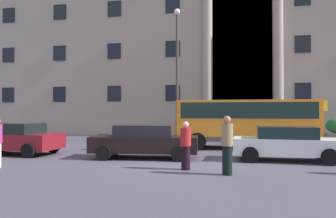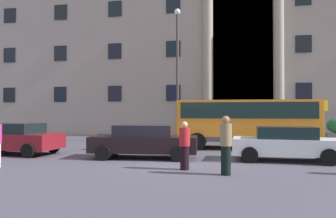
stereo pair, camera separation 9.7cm
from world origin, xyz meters
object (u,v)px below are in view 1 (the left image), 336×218
hedge_planter_entrance_right (187,129)px  lamppost_plaza_centre (177,66)px  parked_sedan_far (15,138)px  pedestrian_woman_dark_dress (227,145)px  bus_stop_sign (323,118)px  motorcycle_near_kerb (336,146)px  orange_minibus (246,120)px  parked_sedan_second (286,143)px  motorcycle_far_end (106,141)px  pedestrian_child_trailing (186,146)px  parked_coupe_end (145,141)px  hedge_planter_entrance_left (283,130)px

hedge_planter_entrance_right → lamppost_plaza_centre: bearing=-96.7°
parked_sedan_far → pedestrian_woman_dark_dress: size_ratio=2.33×
lamppost_plaza_centre → parked_sedan_far: bearing=-133.1°
bus_stop_sign → motorcycle_near_kerb: (-0.60, -3.97, -1.18)m
orange_minibus → motorcycle_near_kerb: orange_minibus is taller
bus_stop_sign → motorcycle_near_kerb: bearing=-98.5°
parked_sedan_second → pedestrian_woman_dark_dress: bearing=-121.1°
motorcycle_near_kerb → motorcycle_far_end: (-10.89, 0.23, -0.00)m
pedestrian_child_trailing → bus_stop_sign: bearing=179.2°
bus_stop_sign → parked_sedan_far: bearing=-158.0°
motorcycle_near_kerb → pedestrian_child_trailing: bearing=-140.4°
parked_coupe_end → pedestrian_woman_dark_dress: 4.63m
parked_sedan_second → motorcycle_far_end: 8.72m
hedge_planter_entrance_right → parked_sedan_second: (5.13, -9.55, -0.04)m
bus_stop_sign → hedge_planter_entrance_right: bearing=156.1°
parked_coupe_end → pedestrian_child_trailing: pedestrian_child_trailing is taller
parked_sedan_far → lamppost_plaza_centre: size_ratio=0.49×
motorcycle_far_end → lamppost_plaza_centre: lamppost_plaza_centre is taller
hedge_planter_entrance_left → parked_coupe_end: hedge_planter_entrance_left is taller
motorcycle_near_kerb → lamppost_plaza_centre: size_ratio=0.23×
parked_coupe_end → pedestrian_woman_dark_dress: (3.43, -3.11, 0.20)m
orange_minibus → motorcycle_far_end: orange_minibus is taller
hedge_planter_entrance_left → motorcycle_near_kerb: size_ratio=0.81×
pedestrian_woman_dark_dress → motorcycle_far_end: bearing=-16.0°
parked_coupe_end → motorcycle_far_end: size_ratio=2.39×
hedge_planter_entrance_left → motorcycle_far_end: (-9.79, -6.74, -0.31)m
lamppost_plaza_centre → hedge_planter_entrance_left: bearing=17.1°
orange_minibus → pedestrian_child_trailing: bearing=-110.0°
bus_stop_sign → orange_minibus: bearing=-159.2°
parked_coupe_end → parked_sedan_far: 6.25m
hedge_planter_entrance_left → parked_sedan_far: hedge_planter_entrance_left is taller
parked_sedan_far → parked_sedan_second: size_ratio=1.01×
parked_sedan_second → pedestrian_woman_dark_dress: 4.10m
motorcycle_near_kerb → pedestrian_woman_dark_dress: pedestrian_woman_dark_dress is taller
parked_sedan_second → pedestrian_child_trailing: bearing=-140.5°
parked_coupe_end → parked_sedan_far: size_ratio=1.08×
bus_stop_sign → parked_sedan_far: bus_stop_sign is taller
bus_stop_sign → lamppost_plaza_centre: 9.17m
pedestrian_child_trailing → lamppost_plaza_centre: (-1.76, 9.53, 4.16)m
bus_stop_sign → parked_sedan_far: (-15.03, -6.07, -0.89)m
motorcycle_near_kerb → parked_sedan_far: bearing=-169.3°
hedge_planter_entrance_right → motorcycle_far_end: size_ratio=0.89×
bus_stop_sign → parked_coupe_end: bearing=-144.8°
parked_sedan_second → motorcycle_near_kerb: size_ratio=2.08×
motorcycle_near_kerb → lamppost_plaza_centre: bearing=150.7°
bus_stop_sign → parked_coupe_end: (-8.79, -6.21, -0.91)m
bus_stop_sign → lamppost_plaza_centre: size_ratio=0.31×
motorcycle_far_end → hedge_planter_entrance_right: bearing=79.9°
parked_coupe_end → motorcycle_far_end: (-2.70, 2.46, -0.27)m
hedge_planter_entrance_right → motorcycle_near_kerb: size_ratio=0.85×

